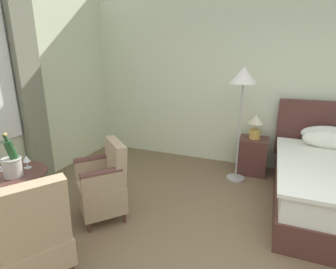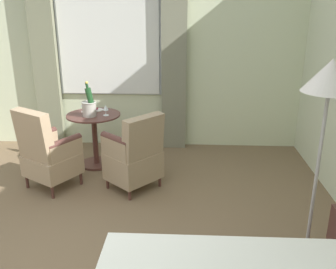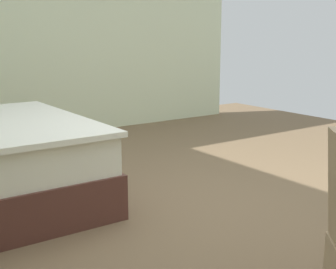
{
  "view_description": "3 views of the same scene",
  "coord_description": "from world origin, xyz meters",
  "px_view_note": "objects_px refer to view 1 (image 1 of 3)",
  "views": [
    {
      "loc": [
        0.05,
        -1.76,
        1.88
      ],
      "look_at": [
        -1.0,
        0.84,
        1.03
      ],
      "focal_mm": 28.0,
      "sensor_mm": 36.0,
      "label": 1
    },
    {
      "loc": [
        2.3,
        1.13,
        2.09
      ],
      "look_at": [
        -0.9,
        0.97,
        0.97
      ],
      "focal_mm": 40.0,
      "sensor_mm": 36.0,
      "label": 2
    },
    {
      "loc": [
        -2.53,
        2.2,
        1.31
      ],
      "look_at": [
        -0.58,
        0.82,
        0.79
      ],
      "focal_mm": 50.0,
      "sensor_mm": 36.0,
      "label": 3
    }
  ],
  "objects_px": {
    "armchair_facing_bed": "(34,236)",
    "side_table_round": "(15,198)",
    "champagne_bucket": "(12,164)",
    "wine_glass_near_bucket": "(26,159)",
    "floor_lamp_brass": "(243,83)",
    "nightstand": "(253,155)",
    "bedside_lamp": "(256,124)",
    "armchair_by_window": "(104,184)"
  },
  "relations": [
    {
      "from": "nightstand",
      "to": "floor_lamp_brass",
      "type": "height_order",
      "value": "floor_lamp_brass"
    },
    {
      "from": "bedside_lamp",
      "to": "armchair_by_window",
      "type": "relative_size",
      "value": 0.43
    },
    {
      "from": "armchair_facing_bed",
      "to": "side_table_round",
      "type": "bearing_deg",
      "value": 151.1
    },
    {
      "from": "wine_glass_near_bucket",
      "to": "bedside_lamp",
      "type": "bearing_deg",
      "value": 48.18
    },
    {
      "from": "floor_lamp_brass",
      "to": "wine_glass_near_bucket",
      "type": "bearing_deg",
      "value": -133.69
    },
    {
      "from": "armchair_facing_bed",
      "to": "armchair_by_window",
      "type": "bearing_deg",
      "value": 92.01
    },
    {
      "from": "champagne_bucket",
      "to": "wine_glass_near_bucket",
      "type": "height_order",
      "value": "champagne_bucket"
    },
    {
      "from": "nightstand",
      "to": "side_table_round",
      "type": "height_order",
      "value": "side_table_round"
    },
    {
      "from": "bedside_lamp",
      "to": "champagne_bucket",
      "type": "relative_size",
      "value": 0.87
    },
    {
      "from": "armchair_by_window",
      "to": "armchair_facing_bed",
      "type": "distance_m",
      "value": 1.02
    },
    {
      "from": "nightstand",
      "to": "armchair_facing_bed",
      "type": "relative_size",
      "value": 0.59
    },
    {
      "from": "champagne_bucket",
      "to": "armchair_facing_bed",
      "type": "height_order",
      "value": "champagne_bucket"
    },
    {
      "from": "floor_lamp_brass",
      "to": "armchair_facing_bed",
      "type": "relative_size",
      "value": 1.74
    },
    {
      "from": "bedside_lamp",
      "to": "champagne_bucket",
      "type": "xyz_separation_m",
      "value": [
        -2.13,
        -2.62,
        0.03
      ]
    },
    {
      "from": "nightstand",
      "to": "armchair_by_window",
      "type": "bearing_deg",
      "value": -128.08
    },
    {
      "from": "nightstand",
      "to": "floor_lamp_brass",
      "type": "bearing_deg",
      "value": -119.23
    },
    {
      "from": "side_table_round",
      "to": "armchair_by_window",
      "type": "distance_m",
      "value": 0.92
    },
    {
      "from": "nightstand",
      "to": "bedside_lamp",
      "type": "distance_m",
      "value": 0.53
    },
    {
      "from": "floor_lamp_brass",
      "to": "armchair_facing_bed",
      "type": "xyz_separation_m",
      "value": [
        -1.3,
        -2.62,
        -1.05
      ]
    },
    {
      "from": "bedside_lamp",
      "to": "champagne_bucket",
      "type": "bearing_deg",
      "value": -129.01
    },
    {
      "from": "side_table_round",
      "to": "wine_glass_near_bucket",
      "type": "relative_size",
      "value": 5.1
    },
    {
      "from": "wine_glass_near_bucket",
      "to": "armchair_by_window",
      "type": "xyz_separation_m",
      "value": [
        0.63,
        0.46,
        -0.39
      ]
    },
    {
      "from": "wine_glass_near_bucket",
      "to": "nightstand",
      "type": "bearing_deg",
      "value": 48.18
    },
    {
      "from": "wine_glass_near_bucket",
      "to": "champagne_bucket",
      "type": "bearing_deg",
      "value": -77.48
    },
    {
      "from": "side_table_round",
      "to": "armchair_by_window",
      "type": "relative_size",
      "value": 0.77
    },
    {
      "from": "wine_glass_near_bucket",
      "to": "armchair_facing_bed",
      "type": "relative_size",
      "value": 0.14
    },
    {
      "from": "nightstand",
      "to": "armchair_by_window",
      "type": "relative_size",
      "value": 0.63
    },
    {
      "from": "nightstand",
      "to": "wine_glass_near_bucket",
      "type": "relative_size",
      "value": 4.19
    },
    {
      "from": "floor_lamp_brass",
      "to": "side_table_round",
      "type": "bearing_deg",
      "value": -131.93
    },
    {
      "from": "champagne_bucket",
      "to": "armchair_facing_bed",
      "type": "bearing_deg",
      "value": -30.58
    },
    {
      "from": "armchair_facing_bed",
      "to": "wine_glass_near_bucket",
      "type": "bearing_deg",
      "value": 139.57
    },
    {
      "from": "floor_lamp_brass",
      "to": "champagne_bucket",
      "type": "xyz_separation_m",
      "value": [
        -1.92,
        -2.25,
        -0.65
      ]
    },
    {
      "from": "bedside_lamp",
      "to": "armchair_by_window",
      "type": "distance_m",
      "value": 2.53
    },
    {
      "from": "floor_lamp_brass",
      "to": "armchair_by_window",
      "type": "distance_m",
      "value": 2.34
    },
    {
      "from": "floor_lamp_brass",
      "to": "armchair_by_window",
      "type": "bearing_deg",
      "value": -129.88
    },
    {
      "from": "side_table_round",
      "to": "floor_lamp_brass",
      "type": "bearing_deg",
      "value": 48.07
    },
    {
      "from": "floor_lamp_brass",
      "to": "nightstand",
      "type": "bearing_deg",
      "value": 60.77
    },
    {
      "from": "nightstand",
      "to": "champagne_bucket",
      "type": "distance_m",
      "value": 3.42
    },
    {
      "from": "nightstand",
      "to": "side_table_round",
      "type": "distance_m",
      "value": 3.42
    },
    {
      "from": "nightstand",
      "to": "floor_lamp_brass",
      "type": "distance_m",
      "value": 1.28
    },
    {
      "from": "nightstand",
      "to": "bedside_lamp",
      "type": "height_order",
      "value": "bedside_lamp"
    },
    {
      "from": "armchair_by_window",
      "to": "armchair_facing_bed",
      "type": "bearing_deg",
      "value": -87.99
    }
  ]
}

